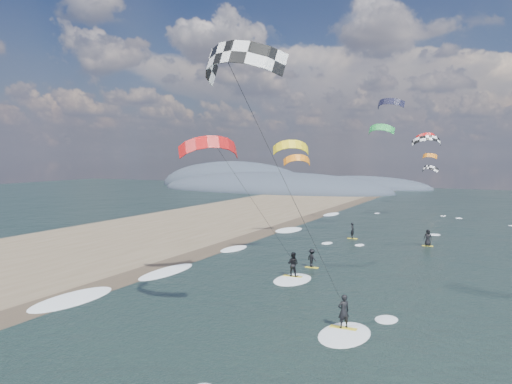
% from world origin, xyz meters
% --- Properties ---
extents(ground, '(260.00, 260.00, 0.00)m').
position_xyz_m(ground, '(0.00, 0.00, 0.00)').
color(ground, black).
rests_on(ground, ground).
extents(sand_strip, '(26.00, 240.00, 0.00)m').
position_xyz_m(sand_strip, '(-24.00, 10.00, 0.00)').
color(sand_strip, brown).
rests_on(sand_strip, ground).
extents(wet_sand_strip, '(3.00, 240.00, 0.00)m').
position_xyz_m(wet_sand_strip, '(-12.00, 10.00, 0.00)').
color(wet_sand_strip, '#382D23').
rests_on(wet_sand_strip, ground).
extents(coastal_hills, '(80.00, 41.00, 15.00)m').
position_xyz_m(coastal_hills, '(-44.84, 107.86, 0.00)').
color(coastal_hills, '#3D4756').
rests_on(coastal_hills, ground).
extents(kitesurfer_near_a, '(8.04, 8.90, 15.08)m').
position_xyz_m(kitesurfer_near_a, '(2.84, 3.42, 11.55)').
color(kitesurfer_near_a, yellow).
rests_on(kitesurfer_near_a, ground).
extents(kitesurfer_near_b, '(7.19, 9.40, 11.58)m').
position_xyz_m(kitesurfer_near_b, '(-3.14, 13.58, 7.42)').
color(kitesurfer_near_b, yellow).
rests_on(kitesurfer_near_b, ground).
extents(far_kitesurfers, '(9.32, 16.55, 1.82)m').
position_xyz_m(far_kitesurfers, '(1.98, 30.42, 0.85)').
color(far_kitesurfers, yellow).
rests_on(far_kitesurfers, ground).
extents(bg_kite_field, '(14.94, 65.29, 10.54)m').
position_xyz_m(bg_kite_field, '(0.15, 56.91, 11.51)').
color(bg_kite_field, yellow).
rests_on(bg_kite_field, ground).
extents(shoreline_surf, '(2.40, 79.40, 0.11)m').
position_xyz_m(shoreline_surf, '(-10.80, 14.75, 0.00)').
color(shoreline_surf, white).
rests_on(shoreline_surf, ground).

